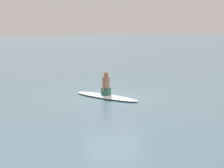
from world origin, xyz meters
TOP-DOWN VIEW (x-y plane):
  - ground_plane at (0.00, 0.00)m, footprint 400.00×400.00m
  - surfboard at (-0.18, 0.39)m, footprint 2.98×2.83m
  - person_paddler at (-0.18, 0.39)m, footprint 0.44×0.44m

SIDE VIEW (x-z plane):
  - ground_plane at x=0.00m, z-range 0.00..0.00m
  - surfboard at x=-0.18m, z-range 0.00..0.12m
  - person_paddler at x=-0.18m, z-range 0.07..1.10m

